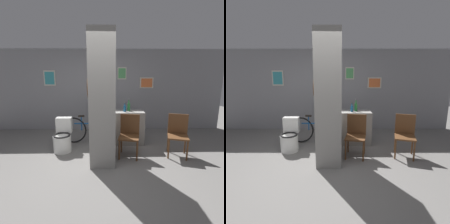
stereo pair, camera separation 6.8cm
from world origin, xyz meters
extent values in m
plane|color=slate|center=(0.00, 0.00, 0.00)|extent=(14.00, 14.00, 0.00)
cube|color=gray|center=(0.00, 2.63, 1.30)|extent=(8.00, 0.06, 2.60)
cube|color=beige|center=(-1.60, 2.58, 1.70)|extent=(0.36, 0.02, 0.48)
cube|color=teal|center=(-1.60, 2.57, 1.70)|extent=(0.30, 0.01, 0.39)
cube|color=beige|center=(1.50, 2.58, 1.55)|extent=(0.44, 0.02, 0.34)
cube|color=#D86633|center=(1.50, 2.57, 1.55)|extent=(0.36, 0.01, 0.28)
cube|color=beige|center=(0.70, 2.58, 1.85)|extent=(0.28, 0.02, 0.38)
cube|color=#4C9959|center=(0.70, 2.57, 1.85)|extent=(0.23, 0.01, 0.31)
cube|color=gray|center=(0.15, 0.47, 1.30)|extent=(0.50, 0.95, 2.60)
cylinder|color=#593319|center=(-0.12, 0.28, 1.55)|extent=(0.03, 0.40, 0.40)
cylinder|color=red|center=(-0.13, 0.28, 1.55)|extent=(0.01, 0.07, 0.07)
cube|color=gray|center=(0.58, 1.34, 0.43)|extent=(1.21, 0.44, 0.87)
cylinder|color=silver|center=(-0.84, 0.84, 0.20)|extent=(0.42, 0.42, 0.39)
torus|color=black|center=(-0.84, 0.84, 0.40)|extent=(0.40, 0.40, 0.04)
cube|color=silver|center=(-0.84, 1.10, 0.58)|extent=(0.38, 0.20, 0.38)
cylinder|color=brown|center=(0.49, 0.39, 0.22)|extent=(0.04, 0.04, 0.43)
cylinder|color=brown|center=(0.86, 0.31, 0.22)|extent=(0.04, 0.04, 0.43)
cylinder|color=brown|center=(0.56, 0.76, 0.22)|extent=(0.04, 0.04, 0.43)
cylinder|color=brown|center=(0.93, 0.68, 0.22)|extent=(0.04, 0.04, 0.43)
cube|color=brown|center=(0.71, 0.53, 0.45)|extent=(0.51, 0.51, 0.04)
cube|color=brown|center=(0.75, 0.73, 0.70)|extent=(0.43, 0.12, 0.46)
cylinder|color=brown|center=(1.56, 0.42, 0.22)|extent=(0.04, 0.04, 0.43)
cylinder|color=brown|center=(1.93, 0.31, 0.22)|extent=(0.04, 0.04, 0.43)
cylinder|color=brown|center=(1.67, 0.78, 0.22)|extent=(0.04, 0.04, 0.43)
cylinder|color=brown|center=(2.03, 0.67, 0.22)|extent=(0.04, 0.04, 0.43)
cube|color=brown|center=(1.80, 0.55, 0.45)|extent=(0.54, 0.54, 0.04)
cube|color=brown|center=(1.86, 0.74, 0.70)|extent=(0.42, 0.15, 0.46)
torus|color=black|center=(-0.68, 1.38, 0.35)|extent=(0.71, 0.04, 0.71)
torus|color=black|center=(0.22, 1.38, 0.35)|extent=(0.71, 0.04, 0.71)
cylinder|color=#194C8C|center=(-0.23, 1.38, 0.54)|extent=(0.83, 0.04, 0.04)
cylinder|color=#194C8C|center=(-0.45, 1.38, 0.54)|extent=(0.03, 0.03, 0.37)
cylinder|color=#194C8C|center=(0.18, 1.38, 0.54)|extent=(0.03, 0.03, 0.33)
cube|color=black|center=(-0.45, 1.38, 0.74)|extent=(0.16, 0.06, 0.04)
cylinder|color=#262626|center=(0.18, 1.38, 0.70)|extent=(0.03, 0.42, 0.03)
cylinder|color=#267233|center=(0.80, 1.40, 0.97)|extent=(0.07, 0.07, 0.20)
cylinder|color=#267233|center=(0.80, 1.40, 1.11)|extent=(0.03, 0.03, 0.08)
sphere|color=#333333|center=(0.80, 1.40, 1.16)|extent=(0.03, 0.03, 0.03)
cylinder|color=#19598C|center=(0.68, 1.32, 0.94)|extent=(0.07, 0.07, 0.15)
cylinder|color=#19598C|center=(0.68, 1.32, 1.05)|extent=(0.03, 0.03, 0.06)
sphere|color=#333333|center=(0.68, 1.32, 1.09)|extent=(0.03, 0.03, 0.03)
camera|label=1|loc=(0.26, -3.09, 1.78)|focal=28.00mm
camera|label=2|loc=(0.33, -3.09, 1.78)|focal=28.00mm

